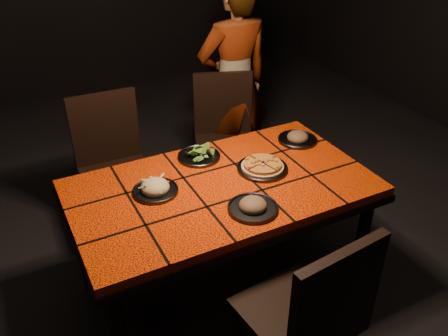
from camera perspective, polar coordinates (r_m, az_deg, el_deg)
name	(u,v)px	position (r m, az deg, el deg)	size (l,w,h in m)	color
room_shell	(221,46)	(2.21, -0.31, 14.49)	(6.04, 7.04, 3.08)	black
dining_table	(222,196)	(2.58, -0.26, -3.39)	(1.62, 0.92, 0.75)	#F43D07
chair_near	(312,313)	(2.14, 10.56, -16.80)	(0.50, 0.50, 1.00)	black
chair_far_left	(112,159)	(3.22, -13.29, 1.11)	(0.46, 0.46, 0.98)	black
chair_far_right	(224,130)	(3.52, 0.05, 4.56)	(0.56, 0.56, 0.96)	black
diner	(234,84)	(3.64, 1.23, 10.02)	(0.59, 0.39, 1.63)	brown
plate_pizza	(262,167)	(2.66, 4.64, 0.14)	(0.29, 0.29, 0.04)	#37373C
plate_pasta	(155,189)	(2.49, -8.26, -2.48)	(0.24, 0.24, 0.08)	#37373C
plate_salad	(199,154)	(2.76, -3.04, 1.71)	(0.25, 0.25, 0.07)	#37373C
plate_mushroom_a	(253,206)	(2.34, 3.50, -4.57)	(0.25, 0.25, 0.08)	#37373C
plate_mushroom_b	(298,138)	(2.98, 8.85, 3.62)	(0.24, 0.24, 0.08)	#37373C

